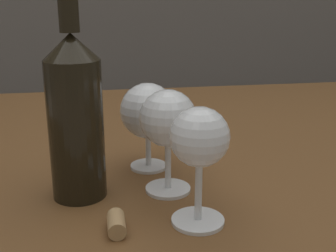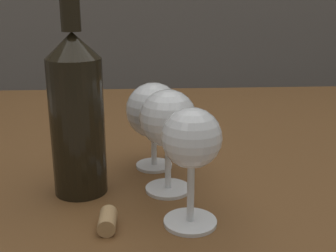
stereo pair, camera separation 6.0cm
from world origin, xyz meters
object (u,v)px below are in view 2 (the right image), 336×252
wine_glass_rose (154,112)px  cork (108,221)px  wine_glass_merlot (168,121)px  wine_bottle (77,111)px  wine_glass_pinot (192,142)px

wine_glass_rose → cork: size_ratio=3.37×
wine_glass_merlot → wine_glass_rose: size_ratio=1.06×
wine_bottle → cork: (0.05, -0.11, -0.11)m
wine_glass_pinot → cork: bearing=-176.3°
wine_glass_rose → wine_bottle: size_ratio=0.47×
wine_glass_merlot → wine_glass_rose: bearing=101.1°
wine_glass_rose → wine_bottle: wine_bottle is taller
wine_glass_pinot → cork: 0.14m
wine_glass_merlot → cork: wine_glass_merlot is taller
wine_glass_rose → wine_glass_pinot: bearing=-77.9°
wine_glass_rose → cork: wine_glass_rose is taller
wine_glass_pinot → wine_bottle: 0.18m
wine_bottle → wine_glass_merlot: bearing=-3.0°
cork → wine_glass_pinot: bearing=3.7°
wine_glass_pinot → wine_glass_rose: 0.19m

